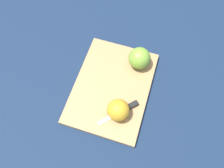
% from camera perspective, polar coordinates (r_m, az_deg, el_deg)
% --- Properties ---
extents(ground_plane, '(4.00, 4.00, 0.00)m').
position_cam_1_polar(ground_plane, '(0.80, 0.00, -1.17)').
color(ground_plane, '#14233D').
extents(cutting_board, '(0.40, 0.32, 0.02)m').
position_cam_1_polar(cutting_board, '(0.79, 0.00, -0.89)').
color(cutting_board, '#A37A4C').
rests_on(cutting_board, ground_plane).
extents(apple_half_left, '(0.08, 0.08, 0.08)m').
position_cam_1_polar(apple_half_left, '(0.80, 7.19, 6.69)').
color(apple_half_left, olive).
rests_on(apple_half_left, cutting_board).
extents(apple_half_right, '(0.07, 0.07, 0.07)m').
position_cam_1_polar(apple_half_right, '(0.72, 1.64, -6.85)').
color(apple_half_right, gold).
rests_on(apple_half_right, cutting_board).
extents(knife, '(0.13, 0.10, 0.02)m').
position_cam_1_polar(knife, '(0.75, 3.87, -6.31)').
color(knife, silver).
rests_on(knife, cutting_board).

